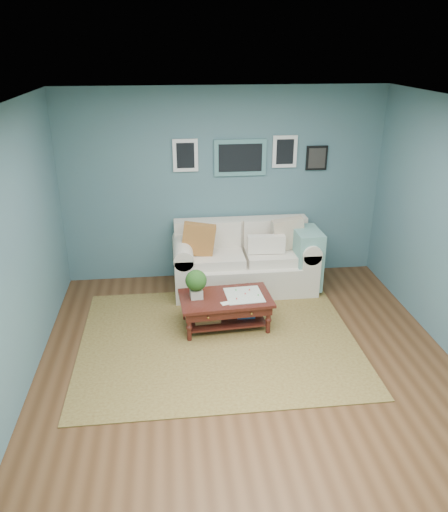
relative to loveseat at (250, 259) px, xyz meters
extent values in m
plane|color=brown|center=(-0.32, -2.03, -0.42)|extent=(5.00, 5.00, 0.00)
plane|color=white|center=(-0.32, -2.03, 2.28)|extent=(5.00, 5.00, 0.00)
cube|color=slate|center=(-0.32, 0.47, 0.93)|extent=(4.50, 0.02, 2.70)
cube|color=slate|center=(-0.32, -4.53, 0.93)|extent=(4.50, 0.02, 2.70)
cube|color=slate|center=(-2.57, -2.03, 0.93)|extent=(0.02, 5.00, 2.70)
cube|color=teal|center=(-0.09, 0.45, 1.33)|extent=(0.72, 0.03, 0.50)
cube|color=black|center=(-0.09, 0.43, 1.33)|extent=(0.60, 0.01, 0.38)
cube|color=white|center=(-0.84, 0.45, 1.38)|extent=(0.34, 0.03, 0.44)
cube|color=white|center=(0.53, 0.45, 1.40)|extent=(0.34, 0.03, 0.44)
cube|color=black|center=(0.99, 0.45, 1.30)|extent=(0.30, 0.03, 0.34)
cube|color=brown|center=(-0.59, -1.36, -0.41)|extent=(3.18, 2.54, 0.01)
cube|color=white|center=(-0.09, -0.04, -0.20)|extent=(1.44, 0.90, 0.43)
cube|color=white|center=(-0.09, 0.31, 0.25)|extent=(1.89, 0.22, 0.49)
cube|color=white|center=(-0.93, -0.04, -0.10)|extent=(0.24, 0.90, 0.63)
cube|color=white|center=(0.76, -0.04, -0.10)|extent=(0.24, 0.90, 0.63)
cylinder|color=white|center=(-0.93, -0.04, 0.21)|extent=(0.26, 0.90, 0.26)
cylinder|color=white|center=(0.76, -0.04, 0.21)|extent=(0.26, 0.90, 0.26)
cube|color=white|center=(-0.47, -0.10, 0.08)|extent=(0.73, 0.57, 0.13)
cube|color=white|center=(0.30, -0.10, 0.08)|extent=(0.73, 0.57, 0.13)
cube|color=white|center=(-0.47, 0.19, 0.33)|extent=(0.73, 0.12, 0.37)
cube|color=white|center=(0.30, 0.19, 0.33)|extent=(0.73, 0.12, 0.37)
cube|color=#B45A20|center=(-0.72, -0.09, 0.37)|extent=(0.49, 0.18, 0.48)
cube|color=beige|center=(0.52, -0.02, 0.37)|extent=(0.48, 0.18, 0.47)
cube|color=#F0E4D0|center=(0.20, -0.14, 0.27)|extent=(0.51, 0.12, 0.24)
cube|color=#71ABA2|center=(0.76, -0.16, 0.05)|extent=(0.35, 0.56, 0.81)
cube|color=#37130A|center=(-0.47, -1.05, -0.03)|extent=(1.13, 0.70, 0.04)
cube|color=#37130A|center=(-0.47, -1.05, -0.10)|extent=(1.05, 0.62, 0.11)
cube|color=#37130A|center=(-0.47, -1.05, -0.31)|extent=(0.95, 0.53, 0.02)
sphere|color=gold|center=(-0.70, -1.36, -0.10)|extent=(0.03, 0.03, 0.03)
sphere|color=gold|center=(-0.19, -1.33, -0.10)|extent=(0.03, 0.03, 0.03)
cylinder|color=#37130A|center=(-0.92, -1.33, -0.23)|extent=(0.05, 0.05, 0.37)
cylinder|color=#37130A|center=(0.02, -1.27, -0.23)|extent=(0.05, 0.05, 0.37)
cylinder|color=#37130A|center=(-0.95, -0.84, -0.23)|extent=(0.05, 0.05, 0.37)
cylinder|color=#37130A|center=(-0.01, -0.78, -0.23)|extent=(0.05, 0.05, 0.37)
cube|color=beige|center=(-0.81, -1.03, 0.05)|extent=(0.15, 0.15, 0.11)
sphere|color=#205119|center=(-0.81, -1.03, 0.22)|extent=(0.25, 0.25, 0.25)
cube|color=white|center=(-0.24, -1.04, -0.01)|extent=(0.46, 0.46, 0.01)
cube|color=#A77C49|center=(-0.69, -1.07, -0.21)|extent=(0.32, 0.24, 0.18)
cube|color=#275599|center=(-0.21, -1.02, -0.25)|extent=(0.23, 0.18, 0.10)
camera|label=1|loc=(-1.08, -6.30, 2.79)|focal=35.00mm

